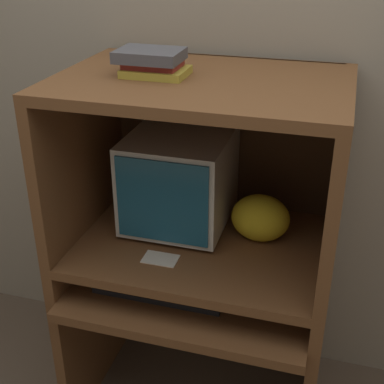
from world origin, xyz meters
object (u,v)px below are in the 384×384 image
Objects in this scene: crt_monitor at (179,179)px; book_stack at (152,62)px; mouse at (240,305)px; snack_bag at (260,218)px; keyboard at (161,289)px.

crt_monitor is 0.48m from book_stack.
snack_bag reaches higher than mouse.
snack_bag reaches higher than keyboard.
crt_monitor is 0.34m from snack_bag.
snack_bag is 0.96× the size of book_stack.
keyboard is at bearing -142.70° from snack_bag.
book_stack is at bearing -112.03° from crt_monitor.
mouse is at bearing -2.15° from keyboard.
keyboard is at bearing -87.78° from crt_monitor.
crt_monitor is at bearing 174.60° from snack_bag.
snack_bag is at bearing 37.30° from keyboard.
book_stack reaches higher than snack_bag.
mouse is 0.29× the size of book_stack.
keyboard is at bearing -68.09° from book_stack.
keyboard is 2.11× the size of book_stack.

